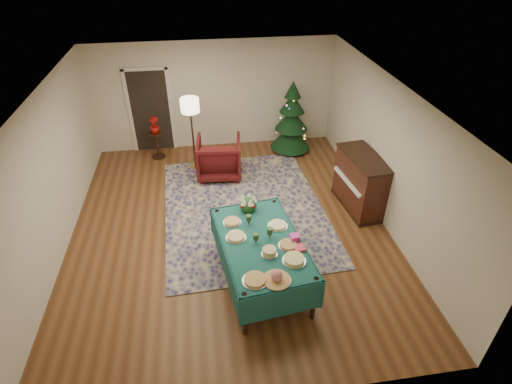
{
  "coord_description": "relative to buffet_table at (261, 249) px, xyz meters",
  "views": [
    {
      "loc": [
        -0.4,
        -6.12,
        4.93
      ],
      "look_at": [
        0.45,
        -0.45,
        1.05
      ],
      "focal_mm": 28.0,
      "sensor_mm": 36.0,
      "label": 1
    }
  ],
  "objects": [
    {
      "name": "rug",
      "position": [
        -0.04,
        1.99,
        -0.65
      ],
      "size": [
        3.36,
        4.32,
        0.02
      ],
      "primitive_type": "cube",
      "rotation": [
        0.0,
        0.0,
        0.04
      ],
      "color": "#151951",
      "rests_on": "ground"
    },
    {
      "name": "platter_4",
      "position": [
        0.39,
        -0.17,
        0.19
      ],
      "size": [
        0.31,
        0.31,
        0.05
      ],
      "color": "silver",
      "rests_on": "buffet_table"
    },
    {
      "name": "platter_6",
      "position": [
        0.32,
        0.32,
        0.19
      ],
      "size": [
        0.33,
        0.33,
        0.05
      ],
      "color": "silver",
      "rests_on": "buffet_table"
    },
    {
      "name": "platter_5",
      "position": [
        -0.38,
        0.13,
        0.19
      ],
      "size": [
        0.33,
        0.33,
        0.06
      ],
      "color": "silver",
      "rests_on": "buffet_table"
    },
    {
      "name": "armchair",
      "position": [
        -0.43,
        3.42,
        -0.16
      ],
      "size": [
        1.06,
        1.01,
        1.01
      ],
      "primitive_type": "imported",
      "rotation": [
        0.0,
        0.0,
        3.05
      ],
      "color": "#4E1011",
      "rests_on": "ground"
    },
    {
      "name": "platter_2",
      "position": [
        0.4,
        -0.51,
        0.2
      ],
      "size": [
        0.35,
        0.35,
        0.07
      ],
      "color": "silver",
      "rests_on": "buffet_table"
    },
    {
      "name": "centerpiece",
      "position": [
        -0.09,
        0.82,
        0.31
      ],
      "size": [
        0.3,
        0.3,
        0.34
      ],
      "color": "#1E4C1E",
      "rests_on": "buffet_table"
    },
    {
      "name": "goblet_1",
      "position": [
        0.14,
        0.05,
        0.27
      ],
      "size": [
        0.09,
        0.09,
        0.19
      ],
      "color": "#2D471E",
      "rests_on": "buffet_table"
    },
    {
      "name": "platter_7",
      "position": [
        -0.4,
        0.52,
        0.19
      ],
      "size": [
        0.3,
        0.3,
        0.05
      ],
      "color": "silver",
      "rests_on": "buffet_table"
    },
    {
      "name": "potted_plant",
      "position": [
        -1.89,
        4.5,
        0.12
      ],
      "size": [
        0.23,
        0.41,
        0.23
      ],
      "primitive_type": "imported",
      "color": "#A50F0B",
      "rests_on": "side_table"
    },
    {
      "name": "goblet_0",
      "position": [
        -0.14,
        0.43,
        0.27
      ],
      "size": [
        0.09,
        0.09,
        0.19
      ],
      "color": "#2D471E",
      "rests_on": "buffet_table"
    },
    {
      "name": "napkin_stack",
      "position": [
        0.54,
        -0.27,
        0.19
      ],
      "size": [
        0.18,
        0.18,
        0.04
      ],
      "primitive_type": "cube",
      "rotation": [
        0.0,
        0.0,
        0.12
      ],
      "color": "#EE425E",
      "rests_on": "buffet_table"
    },
    {
      "name": "side_table",
      "position": [
        -1.89,
        4.5,
        -0.34
      ],
      "size": [
        0.37,
        0.37,
        0.67
      ],
      "color": "black",
      "rests_on": "ground"
    },
    {
      "name": "platter_1",
      "position": [
        0.08,
        -0.84,
        0.23
      ],
      "size": [
        0.4,
        0.4,
        0.18
      ],
      "color": "silver",
      "rests_on": "buffet_table"
    },
    {
      "name": "platter_0",
      "position": [
        -0.22,
        -0.81,
        0.19
      ],
      "size": [
        0.36,
        0.36,
        0.05
      ],
      "color": "silver",
      "rests_on": "buffet_table"
    },
    {
      "name": "platter_3",
      "position": [
        0.07,
        -0.32,
        0.22
      ],
      "size": [
        0.24,
        0.24,
        0.11
      ],
      "color": "silver",
      "rests_on": "buffet_table"
    },
    {
      "name": "floor_lamp",
      "position": [
        -0.99,
        3.88,
        0.81
      ],
      "size": [
        0.42,
        0.42,
        1.73
      ],
      "color": "#A57F3F",
      "rests_on": "ground"
    },
    {
      "name": "buffet_table",
      "position": [
        0.0,
        0.0,
        0.0
      ],
      "size": [
        1.5,
        2.26,
        0.83
      ],
      "color": "black",
      "rests_on": "ground"
    },
    {
      "name": "gift_box",
      "position": [
        0.51,
        -0.07,
        0.22
      ],
      "size": [
        0.15,
        0.15,
        0.11
      ],
      "primitive_type": "cube",
      "rotation": [
        0.0,
        0.0,
        0.12
      ],
      "color": "#E53FB1",
      "rests_on": "buffet_table"
    },
    {
      "name": "room_shell",
      "position": [
        -0.38,
        1.48,
        0.69
      ],
      "size": [
        7.0,
        7.0,
        7.0
      ],
      "color": "#593319",
      "rests_on": "ground"
    },
    {
      "name": "goblet_2",
      "position": [
        -0.09,
        -0.04,
        0.27
      ],
      "size": [
        0.09,
        0.09,
        0.19
      ],
      "color": "#2D471E",
      "rests_on": "buffet_table"
    },
    {
      "name": "doorway",
      "position": [
        -1.98,
        4.97,
        0.43
      ],
      "size": [
        1.08,
        0.04,
        2.16
      ],
      "color": "black",
      "rests_on": "ground"
    },
    {
      "name": "christmas_tree",
      "position": [
        1.47,
        4.38,
        0.16
      ],
      "size": [
        1.27,
        1.27,
        1.84
      ],
      "color": "black",
      "rests_on": "ground"
    },
    {
      "name": "piano",
      "position": [
        2.31,
        1.73,
        -0.09
      ],
      "size": [
        0.77,
        1.42,
        1.18
      ],
      "color": "black",
      "rests_on": "ground"
    }
  ]
}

